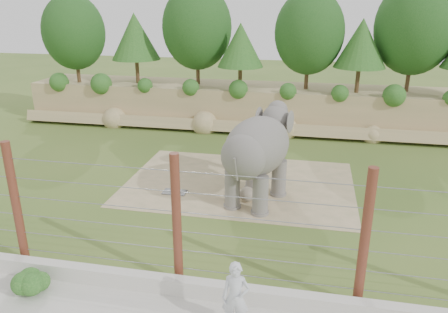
% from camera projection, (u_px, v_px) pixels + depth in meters
% --- Properties ---
extents(ground, '(90.00, 90.00, 0.00)m').
position_uv_depth(ground, '(214.00, 213.00, 16.89)').
color(ground, '#426124').
rests_on(ground, ground).
extents(back_embankment, '(30.00, 5.52, 8.77)m').
position_uv_depth(back_embankment, '(268.00, 64.00, 27.09)').
color(back_embankment, '#9A8C5F').
rests_on(back_embankment, ground).
extents(dirt_patch, '(10.00, 7.00, 0.02)m').
position_uv_depth(dirt_patch, '(239.00, 183.00, 19.55)').
color(dirt_patch, '#968A61').
rests_on(dirt_patch, ground).
extents(drain_grate, '(1.00, 0.60, 0.03)m').
position_uv_depth(drain_grate, '(175.00, 192.00, 18.59)').
color(drain_grate, '#262628').
rests_on(drain_grate, dirt_patch).
extents(elephant, '(3.13, 4.90, 3.67)m').
position_uv_depth(elephant, '(257.00, 159.00, 17.22)').
color(elephant, slate).
rests_on(elephant, ground).
extents(stone_ball, '(0.63, 0.63, 0.63)m').
position_uv_depth(stone_ball, '(247.00, 194.00, 17.68)').
color(stone_ball, gray).
rests_on(stone_ball, dirt_patch).
extents(retaining_wall, '(26.00, 0.35, 0.50)m').
position_uv_depth(retaining_wall, '(174.00, 285.00, 12.20)').
color(retaining_wall, beige).
rests_on(retaining_wall, ground).
extents(barrier_fence, '(20.26, 0.26, 4.00)m').
position_uv_depth(barrier_fence, '(177.00, 221.00, 12.06)').
color(barrier_fence, '#562618').
rests_on(barrier_fence, ground).
extents(walkway_shrub, '(0.76, 0.76, 0.76)m').
position_uv_depth(walkway_shrub, '(31.00, 281.00, 12.15)').
color(walkway_shrub, '#174F18').
rests_on(walkway_shrub, walkway).
extents(zookeeper, '(0.69, 0.46, 1.88)m').
position_uv_depth(zookeeper, '(236.00, 298.00, 10.61)').
color(zookeeper, '#A2A6AC').
rests_on(zookeeper, walkway).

